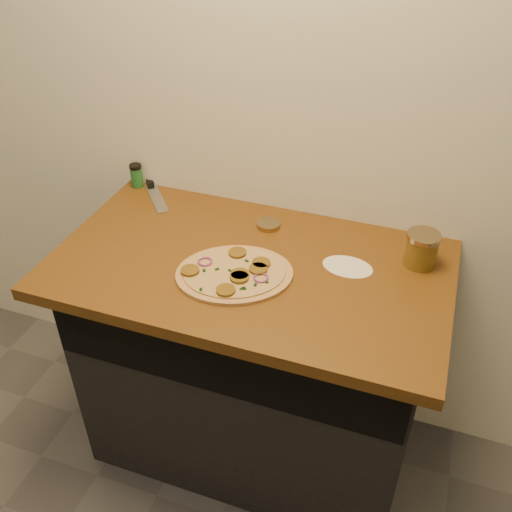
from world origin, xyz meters
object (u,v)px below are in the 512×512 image
at_px(pizza, 235,273).
at_px(chefs_knife, 152,187).
at_px(salsa_jar, 421,249).
at_px(spice_shaker, 136,176).

bearing_deg(pizza, chefs_knife, 141.23).
bearing_deg(salsa_jar, pizza, -154.72).
bearing_deg(spice_shaker, pizza, -35.50).
xyz_separation_m(chefs_knife, spice_shaker, (-0.06, -0.00, 0.04)).
bearing_deg(pizza, spice_shaker, 144.50).
distance_m(pizza, salsa_jar, 0.56).
bearing_deg(chefs_knife, salsa_jar, -8.30).
xyz_separation_m(salsa_jar, spice_shaker, (-1.03, 0.14, -0.01)).
bearing_deg(chefs_knife, pizza, -38.77).
xyz_separation_m(pizza, salsa_jar, (0.50, 0.24, 0.05)).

